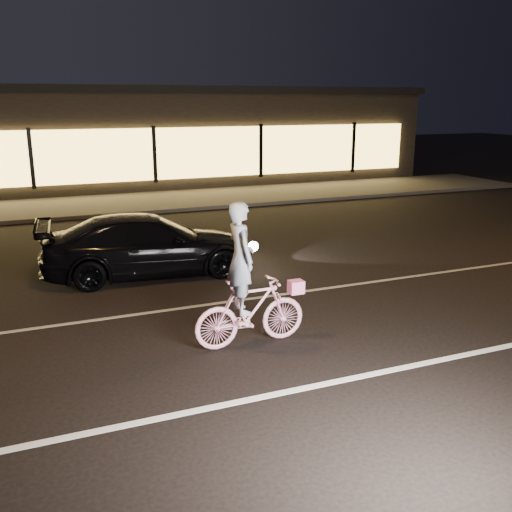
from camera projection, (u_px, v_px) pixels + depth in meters
name	position (u px, v px, depth m)	size (l,w,h in m)	color
ground	(357.00, 328.00, 9.41)	(90.00, 90.00, 0.00)	black
lane_stripe_near	(414.00, 365.00, 8.07)	(60.00, 0.12, 0.01)	silver
lane_stripe_far	(302.00, 291.00, 11.19)	(60.00, 0.10, 0.01)	gray
sidewalk	(167.00, 201.00, 20.99)	(30.00, 4.00, 0.12)	#383533
storefront	(134.00, 134.00, 25.76)	(25.40, 8.42, 4.20)	black
cyclist	(248.00, 296.00, 8.56)	(1.78, 0.61, 2.24)	#F84777
sedan	(149.00, 245.00, 12.14)	(4.60, 2.13, 1.30)	black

